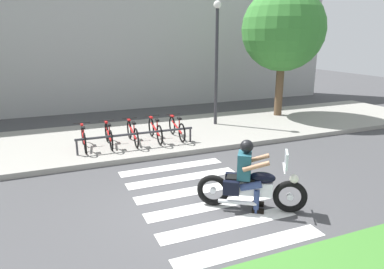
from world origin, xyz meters
The scene contains 19 objects.
ground_plane centered at (0.00, 0.00, 0.00)m, with size 48.00×48.00×0.00m, color #424244.
sidewalk centered at (0.00, 5.34, 0.07)m, with size 24.00×4.40×0.15m, color gray.
crosswalk_stripe_0 centered at (0.19, -1.60, 0.00)m, with size 2.80×0.40×0.01m, color white.
crosswalk_stripe_1 centered at (0.19, -0.80, 0.00)m, with size 2.80×0.40×0.01m, color white.
crosswalk_stripe_2 centered at (0.19, 0.00, 0.00)m, with size 2.80×0.40×0.01m, color white.
crosswalk_stripe_3 centered at (0.19, 0.80, 0.00)m, with size 2.80×0.40×0.01m, color white.
crosswalk_stripe_4 centered at (0.19, 1.60, 0.00)m, with size 2.80×0.40×0.01m, color white.
crosswalk_stripe_5 centered at (0.19, 2.40, 0.00)m, with size 2.80×0.40×0.01m, color white.
motorcycle centered at (0.90, -0.42, 0.47)m, with size 1.90×1.33×1.26m.
rider centered at (0.83, -0.38, 0.84)m, with size 0.77×0.73×1.46m.
bicycle_0 centered at (-1.82, 4.50, 0.49)m, with size 0.48×1.58×0.73m.
bicycle_1 centered at (-1.09, 4.50, 0.49)m, with size 0.48×1.57×0.74m.
bicycle_2 centered at (-0.35, 4.50, 0.49)m, with size 0.48×1.69×0.73m.
bicycle_3 centered at (0.39, 4.50, 0.50)m, with size 0.48×1.66×0.76m.
bicycle_4 centered at (1.12, 4.50, 0.49)m, with size 0.48×1.64×0.74m.
bike_rack centered at (-0.35, 3.94, 0.56)m, with size 3.54×0.07×0.49m.
street_lamp centered at (3.15, 5.74, 2.76)m, with size 0.28×0.28×4.59m.
tree_near_rack centered at (6.30, 6.14, 3.63)m, with size 3.31×3.31×5.30m.
building_backdrop centered at (0.00, 11.04, 3.77)m, with size 24.00×1.20×7.55m, color #A7A7A7.
Camera 1 is at (-2.71, -5.95, 3.40)m, focal length 32.89 mm.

